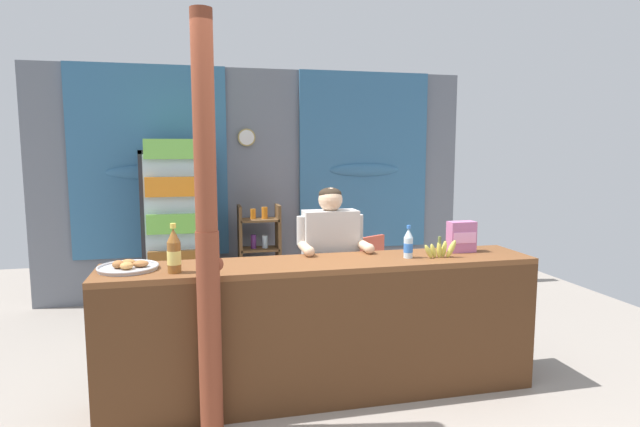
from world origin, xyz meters
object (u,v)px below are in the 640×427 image
timber_post (207,240)px  snack_box_wafer (461,237)px  drink_fridge (178,219)px  banana_bunch (441,250)px  soda_bottle_water (408,244)px  stall_counter (328,319)px  plastic_lawn_chair (361,269)px  shopkeeper (331,255)px  pastry_tray (128,267)px  bottle_shelf_rack (259,251)px  soda_bottle_iced_tea (174,252)px

timber_post → snack_box_wafer: (1.91, 0.43, -0.13)m
drink_fridge → banana_bunch: drink_fridge is taller
soda_bottle_water → banana_bunch: (0.23, -0.05, -0.04)m
soda_bottle_water → banana_bunch: size_ratio=0.90×
stall_counter → soda_bottle_water: soda_bottle_water is taller
soda_bottle_water → banana_bunch: bearing=-11.2°
drink_fridge → plastic_lawn_chair: 2.03m
shopkeeper → banana_bunch: (0.69, -0.52, 0.11)m
plastic_lawn_chair → pastry_tray: (-2.13, -1.67, 0.51)m
snack_box_wafer → pastry_tray: size_ratio=0.60×
snack_box_wafer → banana_bunch: (-0.25, -0.16, -0.06)m
stall_counter → snack_box_wafer: size_ratio=13.02×
timber_post → snack_box_wafer: timber_post is taller
pastry_tray → bottle_shelf_rack: bearing=64.4°
banana_bunch → stall_counter: bearing=-177.8°
timber_post → banana_bunch: (1.66, 0.27, -0.18)m
plastic_lawn_chair → snack_box_wafer: 1.76m
shopkeeper → drink_fridge: bearing=124.4°
timber_post → shopkeeper: (0.97, 0.79, -0.30)m
shopkeeper → snack_box_wafer: bearing=-20.7°
drink_fridge → soda_bottle_iced_tea: 2.34m
snack_box_wafer → timber_post: bearing=-167.2°
bottle_shelf_rack → soda_bottle_water: (0.80, -2.43, 0.49)m
bottle_shelf_rack → soda_bottle_water: soda_bottle_water is taller
plastic_lawn_chair → timber_post: bearing=-128.3°
drink_fridge → soda_bottle_water: 2.82m
bottle_shelf_rack → shopkeeper: shopkeeper is taller
drink_fridge → banana_bunch: 3.00m
stall_counter → timber_post: timber_post is taller
timber_post → shopkeeper: 1.28m
soda_bottle_iced_tea → banana_bunch: soda_bottle_iced_tea is taller
drink_fridge → plastic_lawn_chair: (1.89, -0.52, -0.53)m
timber_post → bottle_shelf_rack: bearing=77.2°
stall_counter → timber_post: size_ratio=1.19×
bottle_shelf_rack → shopkeeper: (0.34, -1.96, 0.34)m
banana_bunch → drink_fridge: bearing=129.8°
stall_counter → soda_bottle_iced_tea: size_ratio=9.58×
timber_post → soda_bottle_iced_tea: timber_post is taller
snack_box_wafer → banana_bunch: bearing=-147.4°
drink_fridge → banana_bunch: bearing=-50.2°
bottle_shelf_rack → banana_bunch: size_ratio=4.25×
banana_bunch → shopkeeper: bearing=143.4°
bottle_shelf_rack → timber_post: bearing=-102.8°
soda_bottle_iced_tea → snack_box_wafer: 2.13m
timber_post → banana_bunch: 1.69m
soda_bottle_water → pastry_tray: bearing=177.9°
drink_fridge → soda_bottle_iced_tea: size_ratio=5.84×
bottle_shelf_rack → snack_box_wafer: snack_box_wafer is taller
soda_bottle_iced_tea → timber_post: bearing=-49.3°
shopkeeper → timber_post: bearing=-140.7°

